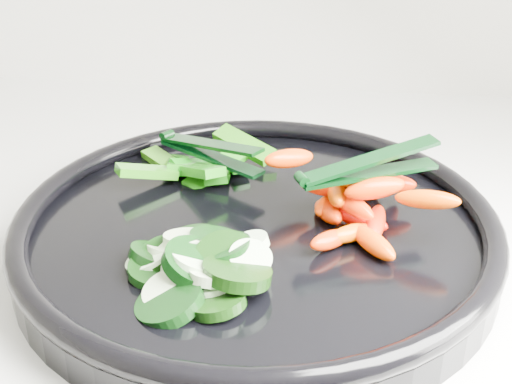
# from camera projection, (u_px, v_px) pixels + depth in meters

# --- Properties ---
(veggie_tray) EXTENTS (0.41, 0.41, 0.04)m
(veggie_tray) POSITION_uv_depth(u_px,v_px,m) (256.00, 231.00, 0.55)
(veggie_tray) COLOR black
(veggie_tray) RESTS_ON counter
(cucumber_pile) EXTENTS (0.12, 0.13, 0.04)m
(cucumber_pile) POSITION_uv_depth(u_px,v_px,m) (192.00, 263.00, 0.49)
(cucumber_pile) COLOR black
(cucumber_pile) RESTS_ON veggie_tray
(carrot_pile) EXTENTS (0.15, 0.15, 0.05)m
(carrot_pile) POSITION_uv_depth(u_px,v_px,m) (355.00, 197.00, 0.55)
(carrot_pile) COLOR #FF1000
(carrot_pile) RESTS_ON veggie_tray
(pepper_pile) EXTENTS (0.13, 0.11, 0.04)m
(pepper_pile) POSITION_uv_depth(u_px,v_px,m) (202.00, 165.00, 0.63)
(pepper_pile) COLOR #0D6809
(pepper_pile) RESTS_ON veggie_tray
(tong_carrot) EXTENTS (0.11, 0.06, 0.02)m
(tong_carrot) POSITION_uv_depth(u_px,v_px,m) (365.00, 167.00, 0.53)
(tong_carrot) COLOR black
(tong_carrot) RESTS_ON carrot_pile
(tong_pepper) EXTENTS (0.10, 0.08, 0.02)m
(tong_pepper) POSITION_uv_depth(u_px,v_px,m) (208.00, 149.00, 0.62)
(tong_pepper) COLOR black
(tong_pepper) RESTS_ON pepper_pile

